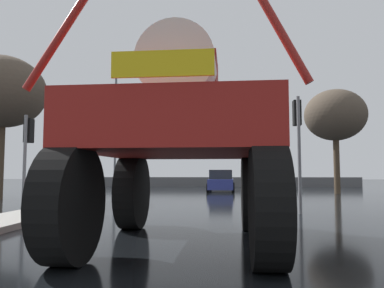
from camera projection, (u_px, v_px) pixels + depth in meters
name	position (u px, v px, depth m)	size (l,w,h in m)	color
ground_plane	(196.00, 200.00, 17.69)	(120.00, 120.00, 0.00)	black
oversize_sprayer	(182.00, 139.00, 6.98)	(4.12, 5.32, 4.40)	black
sedan_ahead	(221.00, 181.00, 26.25)	(2.02, 4.17, 1.52)	navy
traffic_signal_near_left	(28.00, 141.00, 12.84)	(0.24, 0.54, 3.30)	slate
traffic_signal_near_right	(298.00, 128.00, 12.21)	(0.24, 0.54, 3.81)	slate
streetlight_far_left	(117.00, 125.00, 29.90)	(1.79, 0.24, 9.41)	slate
bare_tree_left	(2.00, 92.00, 18.73)	(4.27, 4.27, 7.22)	#473828
bare_tree_right	(335.00, 115.00, 23.84)	(3.88, 3.88, 6.68)	#473828
roadside_barrier	(207.00, 182.00, 35.43)	(28.80, 0.24, 0.90)	#59595B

